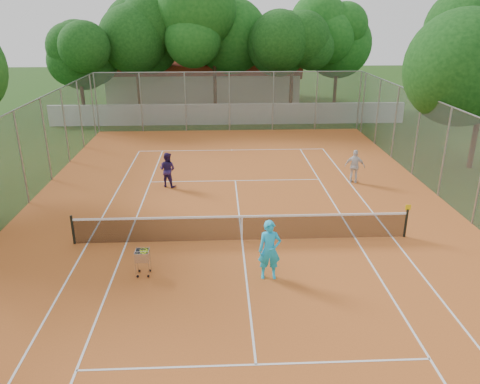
{
  "coord_description": "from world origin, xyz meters",
  "views": [
    {
      "loc": [
        -0.78,
        -15.06,
        7.63
      ],
      "look_at": [
        0.0,
        1.5,
        1.3
      ],
      "focal_mm": 35.0,
      "sensor_mm": 36.0,
      "label": 1
    }
  ],
  "objects_px": {
    "player_far_left": "(167,170)",
    "ball_hopper": "(143,262)",
    "tennis_net": "(242,228)",
    "player_far_right": "(355,166)",
    "clubhouse": "(204,77)",
    "player_near": "(270,250)"
  },
  "relations": [
    {
      "from": "clubhouse",
      "to": "player_far_right",
      "type": "bearing_deg",
      "value": -71.55
    },
    {
      "from": "player_near",
      "to": "player_far_left",
      "type": "distance_m",
      "value": 9.2
    },
    {
      "from": "clubhouse",
      "to": "ball_hopper",
      "type": "relative_size",
      "value": 17.82
    },
    {
      "from": "player_near",
      "to": "tennis_net",
      "type": "bearing_deg",
      "value": 105.48
    },
    {
      "from": "player_near",
      "to": "player_far_right",
      "type": "bearing_deg",
      "value": 59.74
    },
    {
      "from": "player_near",
      "to": "player_far_right",
      "type": "distance_m",
      "value": 9.86
    },
    {
      "from": "clubhouse",
      "to": "tennis_net",
      "type": "bearing_deg",
      "value": -86.05
    },
    {
      "from": "tennis_net",
      "to": "player_far_right",
      "type": "height_order",
      "value": "player_far_right"
    },
    {
      "from": "clubhouse",
      "to": "player_near",
      "type": "distance_m",
      "value": 31.71
    },
    {
      "from": "tennis_net",
      "to": "ball_hopper",
      "type": "xyz_separation_m",
      "value": [
        -3.18,
        -2.25,
        -0.03
      ]
    },
    {
      "from": "player_far_left",
      "to": "ball_hopper",
      "type": "distance_m",
      "value": 8.03
    },
    {
      "from": "tennis_net",
      "to": "clubhouse",
      "type": "xyz_separation_m",
      "value": [
        -2.0,
        29.0,
        1.69
      ]
    },
    {
      "from": "clubhouse",
      "to": "player_far_right",
      "type": "distance_m",
      "value": 24.36
    },
    {
      "from": "clubhouse",
      "to": "ball_hopper",
      "type": "bearing_deg",
      "value": -92.16
    },
    {
      "from": "tennis_net",
      "to": "player_near",
      "type": "bearing_deg",
      "value": -74.72
    },
    {
      "from": "clubhouse",
      "to": "player_near",
      "type": "bearing_deg",
      "value": -85.11
    },
    {
      "from": "ball_hopper",
      "to": "clubhouse",
      "type": "bearing_deg",
      "value": 106.54
    },
    {
      "from": "tennis_net",
      "to": "player_far_left",
      "type": "bearing_deg",
      "value": 118.91
    },
    {
      "from": "player_far_left",
      "to": "player_far_right",
      "type": "bearing_deg",
      "value": -155.68
    },
    {
      "from": "player_far_left",
      "to": "ball_hopper",
      "type": "xyz_separation_m",
      "value": [
        0.01,
        -8.02,
        -0.36
      ]
    },
    {
      "from": "player_far_left",
      "to": "player_far_right",
      "type": "xyz_separation_m",
      "value": [
        8.88,
        0.16,
        -0.02
      ]
    },
    {
      "from": "player_far_left",
      "to": "tennis_net",
      "type": "bearing_deg",
      "value": 142.23
    }
  ]
}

